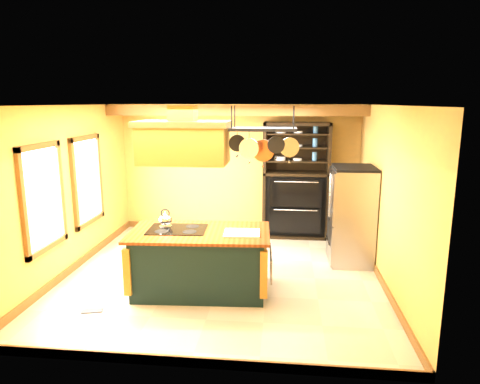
% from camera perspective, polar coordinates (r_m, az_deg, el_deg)
% --- Properties ---
extents(floor, '(5.00, 5.00, 0.00)m').
position_cam_1_polar(floor, '(7.08, -2.34, -10.93)').
color(floor, beige).
rests_on(floor, ground).
extents(ceiling, '(5.00, 5.00, 0.00)m').
position_cam_1_polar(ceiling, '(6.52, -2.55, 11.49)').
color(ceiling, white).
rests_on(ceiling, wall_back).
extents(wall_back, '(5.00, 0.02, 2.70)m').
position_cam_1_polar(wall_back, '(9.11, -0.14, 3.10)').
color(wall_back, tan).
rests_on(wall_back, floor).
extents(wall_front, '(5.00, 0.02, 2.70)m').
position_cam_1_polar(wall_front, '(4.30, -7.35, -7.15)').
color(wall_front, tan).
rests_on(wall_front, floor).
extents(wall_left, '(0.02, 5.00, 2.70)m').
position_cam_1_polar(wall_left, '(7.45, -21.82, 0.25)').
color(wall_left, tan).
rests_on(wall_left, floor).
extents(wall_right, '(0.02, 5.00, 2.70)m').
position_cam_1_polar(wall_right, '(6.78, 18.97, -0.64)').
color(wall_right, tan).
rests_on(wall_right, floor).
extents(ceiling_beam, '(5.00, 0.15, 0.20)m').
position_cam_1_polar(ceiling_beam, '(8.21, -0.75, 10.82)').
color(ceiling_beam, brown).
rests_on(ceiling_beam, ceiling).
extents(window_near, '(0.06, 1.06, 1.56)m').
position_cam_1_polar(window_near, '(6.75, -24.71, -0.71)').
color(window_near, brown).
rests_on(window_near, wall_left).
extents(window_far, '(0.06, 1.06, 1.56)m').
position_cam_1_polar(window_far, '(7.96, -19.64, 1.47)').
color(window_far, brown).
rests_on(window_far, wall_left).
extents(kitchen_island, '(2.07, 1.23, 1.11)m').
position_cam_1_polar(kitchen_island, '(6.37, -5.33, -9.09)').
color(kitchen_island, black).
rests_on(kitchen_island, floor).
extents(range_hood, '(1.29, 0.73, 0.80)m').
position_cam_1_polar(range_hood, '(6.01, -7.53, 6.85)').
color(range_hood, orange).
rests_on(range_hood, ceiling).
extents(pot_rack, '(0.98, 0.45, 0.77)m').
position_cam_1_polar(pot_rack, '(5.86, 3.13, 7.34)').
color(pot_rack, black).
rests_on(pot_rack, ceiling).
extents(refrigerator, '(0.72, 0.84, 1.64)m').
position_cam_1_polar(refrigerator, '(7.60, 14.60, -3.32)').
color(refrigerator, '#9A9CA2').
rests_on(refrigerator, floor).
extents(hutch, '(1.33, 0.60, 2.35)m').
position_cam_1_polar(hutch, '(8.89, 7.39, -0.14)').
color(hutch, black).
rests_on(hutch, floor).
extents(floor_register, '(0.30, 0.19, 0.01)m').
position_cam_1_polar(floor_register, '(6.27, -19.08, -14.74)').
color(floor_register, black).
rests_on(floor_register, floor).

